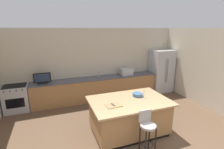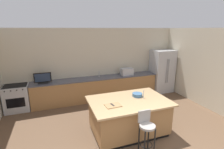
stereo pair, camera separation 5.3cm
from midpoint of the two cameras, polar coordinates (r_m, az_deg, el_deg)
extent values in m
cube|color=beige|center=(6.80, -5.02, 3.77)|extent=(7.20, 0.12, 2.75)
cube|color=beige|center=(6.68, 30.56, 1.48)|extent=(0.12, 5.07, 2.75)
cube|color=#9E7042|center=(6.69, -4.57, -4.88)|extent=(4.85, 0.60, 0.86)
cube|color=#4C4C56|center=(6.55, -4.66, -1.22)|extent=(4.87, 0.62, 0.04)
cube|color=black|center=(4.87, 5.82, -18.19)|extent=(1.81, 1.12, 0.09)
cube|color=#9E7042|center=(4.64, 5.97, -13.64)|extent=(1.89, 1.20, 0.79)
cube|color=tan|center=(4.46, 6.12, -8.92)|extent=(2.05, 1.36, 0.04)
cube|color=#B7BABF|center=(7.74, 16.68, 1.10)|extent=(0.92, 0.72, 1.84)
cylinder|color=gray|center=(7.39, 18.25, 1.07)|extent=(0.02, 0.02, 1.01)
cylinder|color=gray|center=(7.44, 18.74, 1.11)|extent=(0.02, 0.02, 1.01)
cube|color=#B7BABF|center=(6.59, -29.23, -7.00)|extent=(0.78, 0.60, 0.89)
cube|color=black|center=(6.33, -29.59, -8.37)|extent=(0.54, 0.01, 0.32)
cube|color=black|center=(6.45, -29.75, -3.24)|extent=(0.70, 0.50, 0.02)
cylinder|color=black|center=(6.23, -32.44, -4.90)|extent=(0.04, 0.03, 0.04)
cylinder|color=black|center=(6.19, -30.90, -4.79)|extent=(0.04, 0.03, 0.04)
cylinder|color=black|center=(6.16, -29.35, -4.67)|extent=(0.04, 0.03, 0.04)
cylinder|color=black|center=(6.13, -27.78, -4.55)|extent=(0.04, 0.03, 0.04)
cube|color=#B7BABF|center=(6.92, 5.24, 0.99)|extent=(0.48, 0.36, 0.27)
cube|color=black|center=(6.29, -22.03, -2.59)|extent=(0.34, 0.16, 0.05)
cube|color=black|center=(6.24, -22.21, -0.93)|extent=(0.56, 0.05, 0.33)
cube|color=#1E2D47|center=(6.21, -22.21, -1.00)|extent=(0.50, 0.01, 0.28)
cylinder|color=#B2B2B7|center=(6.63, -4.16, 0.23)|extent=(0.02, 0.02, 0.24)
cylinder|color=#B2B2B7|center=(4.60, 10.99, -6.57)|extent=(0.02, 0.02, 0.22)
cylinder|color=gray|center=(3.84, 12.31, -16.75)|extent=(0.34, 0.34, 0.05)
cube|color=gray|center=(3.86, 11.25, -13.62)|extent=(0.29, 0.04, 0.28)
cylinder|color=black|center=(3.91, 11.34, -22.62)|extent=(0.03, 0.03, 0.69)
cylinder|color=black|center=(4.02, 14.57, -21.63)|extent=(0.03, 0.03, 0.69)
cylinder|color=black|center=(4.07, 9.47, -20.73)|extent=(0.03, 0.03, 0.69)
cylinder|color=black|center=(4.18, 12.59, -19.86)|extent=(0.03, 0.03, 0.69)
torus|color=black|center=(4.09, 11.92, -22.16)|extent=(0.28, 0.28, 0.02)
cylinder|color=#3F668C|center=(4.71, 8.87, -6.79)|extent=(0.27, 0.27, 0.09)
cube|color=black|center=(4.70, 8.11, -7.31)|extent=(0.13, 0.17, 0.01)
cube|color=black|center=(4.14, 0.51, -10.31)|extent=(0.08, 0.18, 0.02)
cube|color=#A87F51|center=(4.13, 0.74, -10.42)|extent=(0.40, 0.29, 0.02)
camera|label=1|loc=(0.03, -89.71, 0.08)|focal=27.00mm
camera|label=2|loc=(0.03, 90.29, -0.08)|focal=27.00mm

